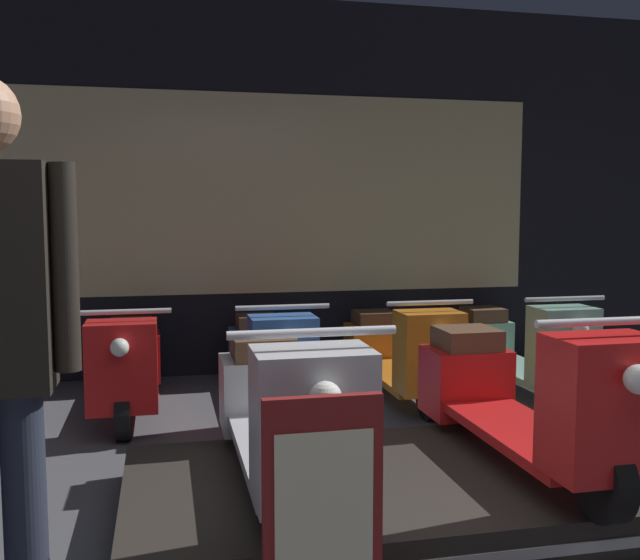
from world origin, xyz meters
The scene contains 9 objects.
shop_wall_back centered at (0.00, 4.00, 1.60)m, with size 9.00×0.09×3.20m.
display_platform centered at (0.31, 0.94, 0.09)m, with size 2.59×1.34×0.19m.
scooter_display_left centered at (-0.27, 0.93, 0.52)m, with size 0.61×1.74×0.81m.
scooter_display_right centered at (0.90, 0.93, 0.52)m, with size 0.61×1.74×0.81m.
scooter_backrow_1 centered at (-1.04, 2.96, 0.33)m, with size 0.61×1.74×0.81m.
scooter_backrow_2 centered at (-0.04, 2.96, 0.33)m, with size 0.61×1.74×0.81m.
scooter_backrow_3 centered at (0.96, 2.96, 0.33)m, with size 0.61×1.74×0.81m.
scooter_backrow_4 centered at (1.96, 2.96, 0.33)m, with size 0.61×1.74×0.81m.
price_sign_board centered at (-0.31, -0.07, 0.43)m, with size 0.38×0.04×0.85m.
Camera 1 is at (-0.78, -2.14, 1.41)m, focal length 40.00 mm.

